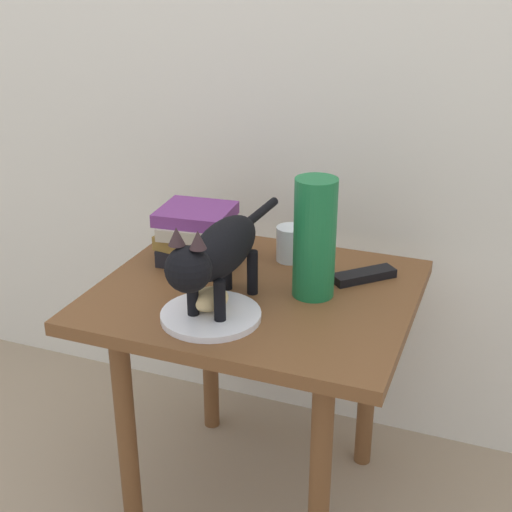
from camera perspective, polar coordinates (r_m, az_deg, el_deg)
ground_plane at (r=1.90m, az=0.00°, el=-18.65°), size 6.00×6.00×0.00m
back_panel at (r=1.81m, az=4.98°, el=17.96°), size 4.00×0.04×2.20m
side_table at (r=1.61m, az=0.00°, el=-5.55°), size 0.69×0.60×0.58m
plate at (r=1.45m, az=-3.67°, el=-4.82°), size 0.21×0.21×0.01m
bread_roll at (r=1.44m, az=-3.74°, el=-3.49°), size 0.10×0.10×0.05m
cat at (r=1.42m, az=-3.15°, el=0.25°), size 0.10×0.48×0.23m
book_stack at (r=1.69m, az=-4.83°, el=1.72°), size 0.18×0.18×0.13m
green_vase at (r=1.49m, az=4.77°, el=1.43°), size 0.09×0.09×0.26m
candle_jar at (r=1.70m, az=2.82°, el=0.86°), size 0.07×0.07×0.08m
tv_remote at (r=1.63m, az=8.73°, el=-1.57°), size 0.14×0.14×0.02m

